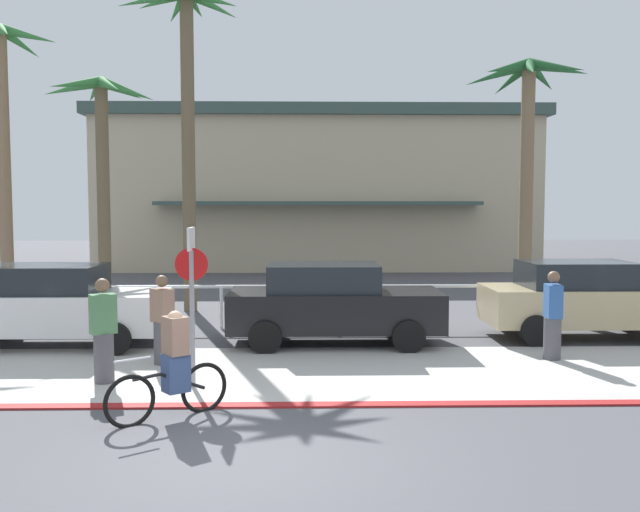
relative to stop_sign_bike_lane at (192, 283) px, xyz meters
name	(u,v)px	position (x,y,z in m)	size (l,w,h in m)	color
ground_plane	(275,318)	(1.02, 6.79, -1.68)	(80.00, 80.00, 0.00)	#4C4C51
sidewalk_strip	(261,372)	(1.02, 0.99, -1.67)	(44.00, 4.00, 0.02)	beige
curb_paint	(252,405)	(1.02, -1.01, -1.66)	(44.00, 0.24, 0.03)	maroon
building_backdrop	(316,190)	(2.37, 23.18, 1.98)	(20.21, 10.20, 7.27)	#BCAD8E
rail_fence	(272,293)	(1.02, 5.29, -0.84)	(21.68, 0.08, 1.04)	white
stop_sign_bike_lane	(192,283)	(0.00, 0.00, 0.00)	(0.52, 0.56, 2.56)	gray
palm_tree_1	(2,106)	(-6.64, 8.75, 3.99)	(3.10, 2.84, 7.93)	#846B4C
palm_tree_2	(102,137)	(-3.93, 8.88, 3.16)	(3.18, 3.22, 6.53)	brown
palm_tree_3	(187,69)	(-1.39, 8.07, 4.88)	(3.19, 2.78, 8.73)	brown
palm_tree_4	(528,122)	(7.75, 7.65, 3.45)	(3.24, 3.25, 6.80)	#756047
car_white_1	(54,305)	(-3.36, 3.31, -0.81)	(4.40, 2.02, 1.69)	white
car_black_2	(332,303)	(2.35, 3.42, -0.81)	(4.40, 2.02, 1.69)	black
car_tan_3	(584,299)	(7.89, 3.97, -0.81)	(4.40, 2.02, 1.69)	tan
cyclist_black_0	(173,367)	(-0.03, -1.50, -0.98)	(1.49, 1.14, 1.50)	black
pedestrian_0	(162,324)	(-0.81, 1.62, -0.92)	(0.47, 0.46, 1.64)	#4C4C51
pedestrian_1	(553,319)	(6.43, 1.85, -0.90)	(0.34, 0.42, 1.68)	#4C4C51
pedestrian_2	(103,335)	(-1.50, 0.32, -0.88)	(0.48, 0.44, 1.73)	#4C4C51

